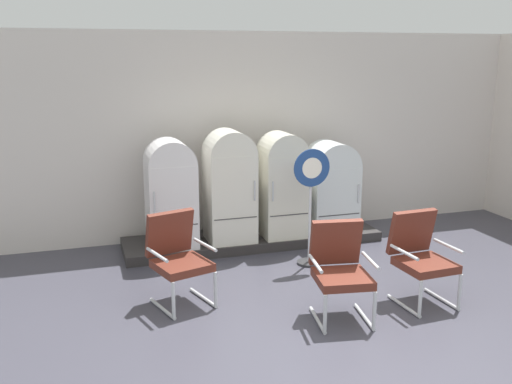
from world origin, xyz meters
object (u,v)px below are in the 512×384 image
(refrigerator_0, at_px, (171,190))
(armchair_left, at_px, (178,254))
(refrigerator_1, at_px, (230,183))
(refrigerator_2, at_px, (282,182))
(sign_stand, at_px, (311,206))
(refrigerator_3, at_px, (331,185))
(armchair_center, at_px, (340,266))
(armchair_right, at_px, (420,253))

(refrigerator_0, xyz_separation_m, armchair_left, (-0.20, -1.61, -0.36))
(refrigerator_1, relative_size, refrigerator_2, 1.04)
(refrigerator_0, height_order, sign_stand, refrigerator_0)
(refrigerator_3, distance_m, armchair_center, 2.72)
(refrigerator_0, distance_m, sign_stand, 1.94)
(armchair_center, relative_size, sign_stand, 0.66)
(refrigerator_2, height_order, armchair_right, refrigerator_2)
(refrigerator_1, xyz_separation_m, armchair_right, (1.58, -2.39, -0.41))
(refrigerator_1, distance_m, armchair_right, 2.90)
(sign_stand, bearing_deg, armchair_left, -160.45)
(refrigerator_1, height_order, refrigerator_3, refrigerator_1)
(sign_stand, bearing_deg, refrigerator_2, 93.83)
(sign_stand, bearing_deg, armchair_right, -63.72)
(refrigerator_3, bearing_deg, armchair_left, -148.40)
(armchair_right, xyz_separation_m, armchair_center, (-1.04, -0.09, 0.00))
(refrigerator_2, relative_size, armchair_center, 1.47)
(refrigerator_1, relative_size, sign_stand, 1.02)
(refrigerator_0, bearing_deg, armchair_left, -97.01)
(refrigerator_0, xyz_separation_m, refrigerator_2, (1.63, -0.02, 0.02))
(refrigerator_0, xyz_separation_m, armchair_center, (1.38, -2.50, -0.36))
(refrigerator_0, height_order, refrigerator_3, refrigerator_0)
(refrigerator_1, xyz_separation_m, refrigerator_2, (0.79, -0.01, -0.04))
(armchair_left, bearing_deg, armchair_right, -16.93)
(refrigerator_3, bearing_deg, refrigerator_0, 179.96)
(sign_stand, bearing_deg, refrigerator_3, 52.32)
(refrigerator_2, distance_m, refrigerator_3, 0.79)
(armchair_left, bearing_deg, refrigerator_3, 31.60)
(armchair_left, xyz_separation_m, armchair_center, (1.58, -0.89, 0.00))
(armchair_left, height_order, armchair_center, same)
(refrigerator_1, bearing_deg, sign_stand, -47.26)
(refrigerator_1, height_order, armchair_right, refrigerator_1)
(refrigerator_3, xyz_separation_m, armchair_center, (-1.04, -2.49, -0.27))
(armchair_right, bearing_deg, refrigerator_2, 108.23)
(refrigerator_3, height_order, armchair_center, refrigerator_3)
(refrigerator_2, distance_m, armchair_right, 2.54)
(refrigerator_0, distance_m, armchair_center, 2.87)
(refrigerator_3, xyz_separation_m, armchair_right, (0.00, -2.41, -0.27))
(armchair_right, relative_size, sign_stand, 0.66)
(armchair_center, height_order, sign_stand, sign_stand)
(refrigerator_1, xyz_separation_m, armchair_center, (0.54, -2.48, -0.41))
(refrigerator_0, height_order, armchair_right, refrigerator_0)
(refrigerator_2, relative_size, refrigerator_3, 1.13)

